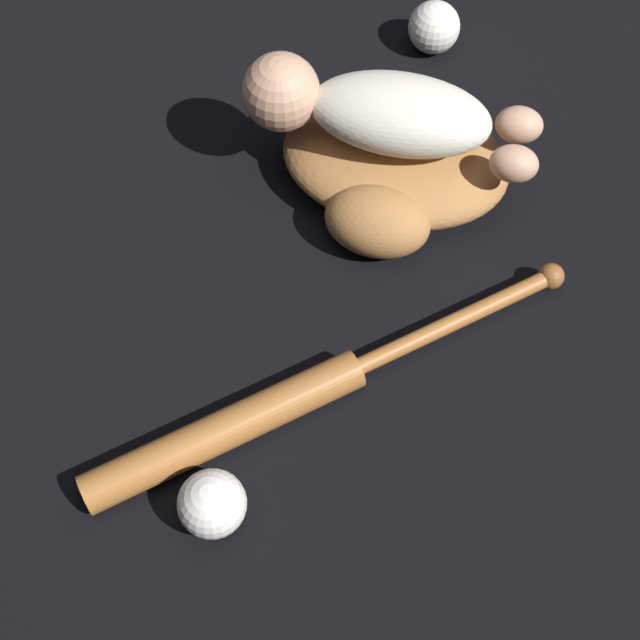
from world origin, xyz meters
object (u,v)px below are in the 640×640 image
baseball (212,504)px  baby_figure (376,110)px  baseball_glove (392,169)px  baseball_bat (274,407)px  baseball_spare (434,27)px

baseball → baby_figure: bearing=-88.6°
baseball_glove → baseball: bearing=87.8°
baseball_bat → baseball: size_ratio=6.71×
baseball_glove → baby_figure: bearing=-20.2°
baseball → baseball_spare: bearing=-88.7°
baseball_glove → baseball_spare: (0.04, -0.27, -0.00)m
baseball_glove → baby_figure: 0.09m
baseball → baseball_spare: size_ratio=0.98×
baby_figure → baseball: size_ratio=5.11×
baseball_glove → baseball: (0.02, 0.48, -0.00)m
baseball → baseball_spare: 0.75m
baseball_bat → baseball: 0.13m
baseball_bat → baseball: bearing=85.3°
baseball_glove → baseball_spare: baseball_glove is taller
baby_figure → baseball_glove: bearing=159.8°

